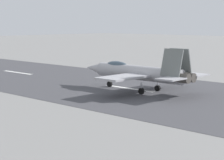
{
  "coord_description": "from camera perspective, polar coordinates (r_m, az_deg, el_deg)",
  "views": [
    {
      "loc": [
        -36.15,
        40.92,
        8.6
      ],
      "look_at": [
        -4.2,
        7.21,
        2.2
      ],
      "focal_mm": 67.47,
      "sensor_mm": 36.0,
      "label": 1
    }
  ],
  "objects": [
    {
      "name": "marker_cone_mid",
      "position": [
        66.78,
        7.56,
        0.62
      ],
      "size": [
        0.44,
        0.44,
        0.55
      ],
      "primitive_type": "cone",
      "color": "orange",
      "rests_on": "ground"
    },
    {
      "name": "marker_cone_far",
      "position": [
        75.83,
        -1.09,
        1.54
      ],
      "size": [
        0.44,
        0.44,
        0.55
      ],
      "primitive_type": "cone",
      "color": "orange",
      "rests_on": "ground"
    },
    {
      "name": "runway_strip",
      "position": [
        55.26,
        1.99,
        -1.1
      ],
      "size": [
        240.0,
        26.0,
        0.02
      ],
      "color": "#424146",
      "rests_on": "ground"
    },
    {
      "name": "ground_plane",
      "position": [
        55.27,
        1.97,
        -1.11
      ],
      "size": [
        400.0,
        400.0,
        0.0
      ],
      "primitive_type": "plane",
      "color": "gray"
    },
    {
      "name": "fighter_jet",
      "position": [
        52.71,
        3.62,
        1.06
      ],
      "size": [
        17.42,
        14.17,
        5.58
      ],
      "color": "#A8A7AC",
      "rests_on": "ground"
    },
    {
      "name": "crew_person",
      "position": [
        68.14,
        2.11,
        1.31
      ],
      "size": [
        0.7,
        0.36,
        1.7
      ],
      "color": "#1E2338",
      "rests_on": "ground"
    }
  ]
}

